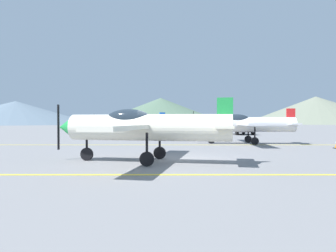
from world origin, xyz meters
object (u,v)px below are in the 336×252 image
at_px(airplane_near, 142,127).
at_px(car_sedan, 240,127).
at_px(airplane_far, 131,123).
at_px(airplane_mid, 244,124).

bearing_deg(airplane_near, car_sedan, 68.13).
distance_m(airplane_near, airplane_far, 18.19).
xyz_separation_m(airplane_far, car_sedan, (11.95, 5.28, -0.52)).
relative_size(airplane_near, airplane_mid, 1.00).
height_order(airplane_far, car_sedan, airplane_far).
bearing_deg(airplane_near, airplane_mid, 55.81).
height_order(airplane_near, car_sedan, airplane_near).
bearing_deg(car_sedan, airplane_near, -111.87).
height_order(airplane_near, airplane_mid, same).
bearing_deg(airplane_mid, airplane_near, -124.19).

